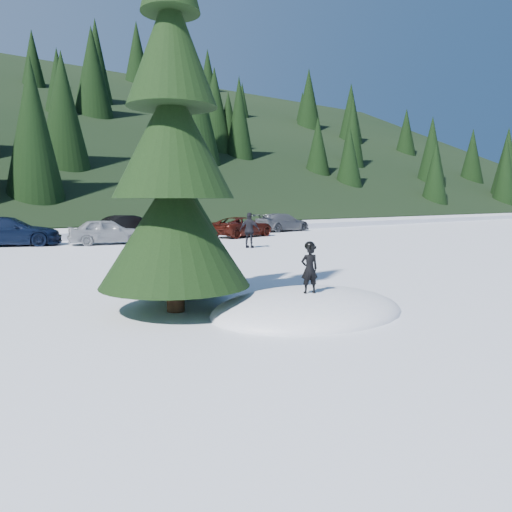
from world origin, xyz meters
TOP-DOWN VIEW (x-y plane):
  - ground at (0.00, 0.00)m, footprint 200.00×200.00m
  - snow_mound at (0.00, 0.00)m, footprint 4.48×3.52m
  - spruce_tall at (-2.20, 1.80)m, footprint 3.20×3.20m
  - spruce_short at (-1.20, 3.20)m, footprint 2.20×2.20m
  - child_skier at (-0.23, -0.27)m, footprint 0.43×0.36m
  - adult_0 at (4.58, 12.61)m, footprint 0.98×1.05m
  - adult_1 at (7.68, 12.08)m, footprint 0.94×1.10m
  - adult_2 at (4.73, 15.42)m, footprint 1.23×1.05m
  - car_3 at (-1.51, 20.74)m, footprint 5.64×4.07m
  - car_4 at (2.91, 18.45)m, footprint 4.35×2.65m
  - car_5 at (5.87, 22.25)m, footprint 4.53×2.33m
  - car_6 at (11.85, 18.36)m, footprint 4.98×3.09m
  - car_7 at (17.62, 20.99)m, footprint 4.82×2.22m

SIDE VIEW (x-z plane):
  - ground at x=0.00m, z-range 0.00..0.00m
  - snow_mound at x=0.00m, z-range -0.48..0.48m
  - car_6 at x=11.85m, z-range 0.00..1.28m
  - car_7 at x=17.62m, z-range 0.00..1.36m
  - car_4 at x=2.91m, z-range 0.00..1.39m
  - car_5 at x=5.87m, z-range 0.00..1.42m
  - car_3 at x=-1.51m, z-range 0.00..1.52m
  - adult_2 at x=4.73m, z-range 0.00..1.65m
  - adult_0 at x=4.58m, z-range 0.00..1.73m
  - adult_1 at x=7.68m, z-range 0.00..1.77m
  - child_skier at x=-0.23m, z-range 0.48..1.48m
  - spruce_short at x=-1.20m, z-range -0.58..4.79m
  - spruce_tall at x=-2.20m, z-range -0.98..7.62m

